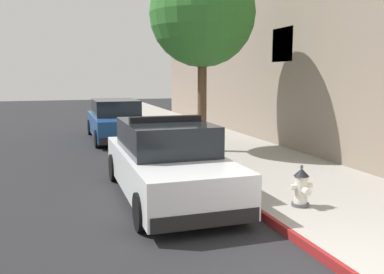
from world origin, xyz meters
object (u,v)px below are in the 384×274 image
at_px(fire_hydrant, 301,187).
at_px(street_tree, 202,14).
at_px(police_cruiser, 167,161).
at_px(parked_car_silver_ahead, 116,121).

distance_m(fire_hydrant, street_tree, 7.01).
relative_size(police_cruiser, parked_car_silver_ahead, 1.00).
xyz_separation_m(fire_hydrant, street_tree, (0.15, 5.87, 3.83)).
xyz_separation_m(parked_car_silver_ahead, street_tree, (2.15, -4.07, 3.59)).
xyz_separation_m(police_cruiser, fire_hydrant, (2.05, -1.81, -0.25)).
height_order(parked_car_silver_ahead, fire_hydrant, parked_car_silver_ahead).
bearing_deg(fire_hydrant, parked_car_silver_ahead, 101.41).
height_order(police_cruiser, street_tree, street_tree).
distance_m(police_cruiser, parked_car_silver_ahead, 8.13).
relative_size(parked_car_silver_ahead, street_tree, 0.83).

